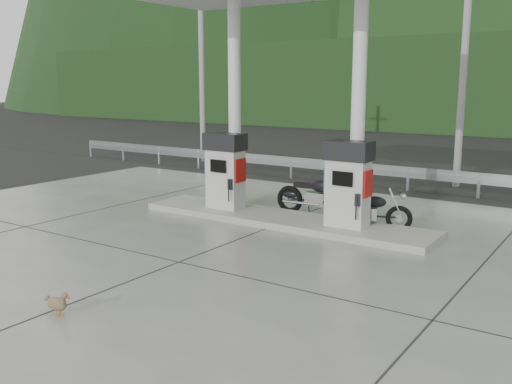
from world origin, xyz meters
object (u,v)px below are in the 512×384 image
Objects in this scene: gas_pump_left at (225,171)px; gas_pump_right at (348,184)px; motorcycle_right at (370,211)px; motorcycle_left at (318,196)px; duck at (57,304)px.

gas_pump_right is (3.20, 0.00, 0.00)m from gas_pump_left.
gas_pump_right is at bearing -134.92° from motorcycle_right.
motorcycle_left is at bearing 144.36° from motorcycle_right.
gas_pump_left reaches higher than motorcycle_left.
motorcycle_left is 1.57m from motorcycle_right.
gas_pump_left is 4.13× the size of duck.
gas_pump_right is 0.89× the size of motorcycle_left.
gas_pump_left is 6.51m from duck.
motorcycle_left is at bearing 87.61° from duck.
motorcycle_left is (-1.22, 1.01, -0.57)m from gas_pump_right.
motorcycle_right is at bearing 64.13° from gas_pump_right.
gas_pump_left is at bearing 170.21° from motorcycle_right.
gas_pump_right is 0.91m from motorcycle_right.
gas_pump_right reaches higher than duck.
motorcycle_right is at bearing 75.09° from duck.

